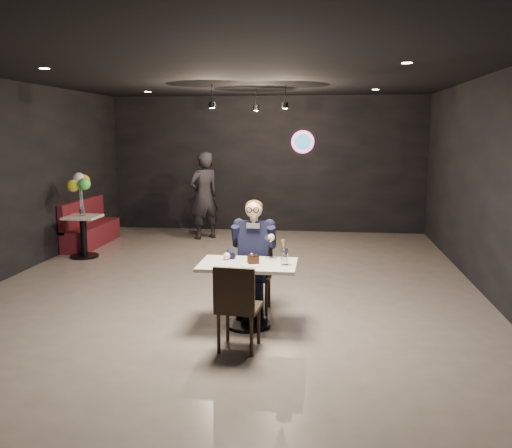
# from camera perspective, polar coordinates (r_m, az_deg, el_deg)

# --- Properties ---
(floor) EXTENTS (9.00, 9.00, 0.00)m
(floor) POSITION_cam_1_polar(r_m,az_deg,el_deg) (8.00, -2.36, -6.42)
(floor) COLOR gray
(floor) RESTS_ON ground
(wall_sign) EXTENTS (0.50, 0.06, 0.50)m
(wall_sign) POSITION_cam_1_polar(r_m,az_deg,el_deg) (12.06, 4.94, 8.61)
(wall_sign) COLOR pink
(wall_sign) RESTS_ON floor
(pendant_lights) EXTENTS (1.40, 1.20, 0.36)m
(pendant_lights) POSITION_cam_1_polar(r_m,az_deg,el_deg) (9.69, -0.46, 13.60)
(pendant_lights) COLOR black
(pendant_lights) RESTS_ON floor
(main_table) EXTENTS (1.10, 0.70, 0.75)m
(main_table) POSITION_cam_1_polar(r_m,az_deg,el_deg) (6.26, -0.85, -7.45)
(main_table) COLOR silver
(main_table) RESTS_ON floor
(chair_far) EXTENTS (0.42, 0.46, 0.92)m
(chair_far) POSITION_cam_1_polar(r_m,az_deg,el_deg) (6.76, -0.19, -5.40)
(chair_far) COLOR black
(chair_far) RESTS_ON floor
(chair_near) EXTENTS (0.46, 0.50, 0.92)m
(chair_near) POSITION_cam_1_polar(r_m,az_deg,el_deg) (5.61, -1.80, -8.59)
(chair_near) COLOR black
(chair_near) RESTS_ON floor
(seated_man) EXTENTS (0.60, 0.80, 1.44)m
(seated_man) POSITION_cam_1_polar(r_m,az_deg,el_deg) (6.70, -0.19, -3.25)
(seated_man) COLOR black
(seated_man) RESTS_ON floor
(dessert_plate) EXTENTS (0.24, 0.24, 0.01)m
(dessert_plate) POSITION_cam_1_polar(r_m,az_deg,el_deg) (6.06, -0.48, -4.29)
(dessert_plate) COLOR white
(dessert_plate) RESTS_ON main_table
(cake_slice) EXTENTS (0.15, 0.13, 0.08)m
(cake_slice) POSITION_cam_1_polar(r_m,az_deg,el_deg) (6.09, -0.30, -3.76)
(cake_slice) COLOR black
(cake_slice) RESTS_ON dessert_plate
(mint_leaf) EXTENTS (0.06, 0.04, 0.01)m
(mint_leaf) POSITION_cam_1_polar(r_m,az_deg,el_deg) (6.04, -0.53, -3.50)
(mint_leaf) COLOR green
(mint_leaf) RESTS_ON cake_slice
(sundae_glass) EXTENTS (0.08, 0.08, 0.19)m
(sundae_glass) POSITION_cam_1_polar(r_m,az_deg,el_deg) (6.08, 3.01, -3.43)
(sundae_glass) COLOR silver
(sundae_glass) RESTS_ON main_table
(wafer_cone) EXTENTS (0.07, 0.07, 0.11)m
(wafer_cone) POSITION_cam_1_polar(r_m,az_deg,el_deg) (6.01, 2.91, -2.17)
(wafer_cone) COLOR tan
(wafer_cone) RESTS_ON sundae_glass
(booth_bench) EXTENTS (0.45, 1.81, 0.91)m
(booth_bench) POSITION_cam_1_polar(r_m,az_deg,el_deg) (11.13, -16.96, 0.13)
(booth_bench) COLOR #4E1014
(booth_bench) RESTS_ON floor
(side_table) EXTENTS (0.57, 0.57, 0.71)m
(side_table) POSITION_cam_1_polar(r_m,az_deg,el_deg) (10.13, -17.68, -1.39)
(side_table) COLOR silver
(side_table) RESTS_ON floor
(balloon_vase) EXTENTS (0.11, 0.11, 0.16)m
(balloon_vase) POSITION_cam_1_polar(r_m,az_deg,el_deg) (10.05, -17.82, 1.27)
(balloon_vase) COLOR silver
(balloon_vase) RESTS_ON side_table
(balloon_bunch) EXTENTS (0.39, 0.39, 0.64)m
(balloon_bunch) POSITION_cam_1_polar(r_m,az_deg,el_deg) (10.01, -17.93, 3.47)
(balloon_bunch) COLOR yellow
(balloon_bunch) RESTS_ON balloon_vase
(passerby) EXTENTS (0.78, 0.76, 1.81)m
(passerby) POSITION_cam_1_polar(r_m,az_deg,el_deg) (11.33, -5.49, 2.98)
(passerby) COLOR black
(passerby) RESTS_ON floor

